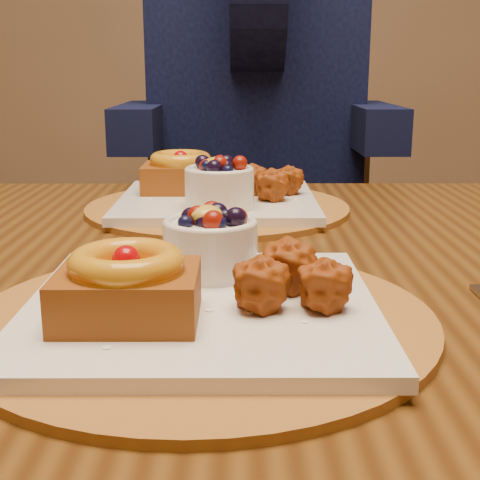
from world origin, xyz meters
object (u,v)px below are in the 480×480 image
at_px(diner, 256,58).
at_px(chair_far, 294,271).
at_px(place_setting_near, 199,294).
at_px(place_setting_far, 215,193).
at_px(dining_table, 213,315).

bearing_deg(diner, chair_far, 55.96).
xyz_separation_m(place_setting_near, place_setting_far, (-0.00, 0.43, 0.00)).
height_order(place_setting_far, chair_far, place_setting_far).
bearing_deg(diner, place_setting_far, -93.62).
height_order(chair_far, diner, diner).
distance_m(dining_table, diner, 0.83).
bearing_deg(place_setting_near, place_setting_far, 90.08).
bearing_deg(chair_far, place_setting_far, -102.13).
bearing_deg(chair_far, place_setting_near, -96.71).
bearing_deg(diner, place_setting_near, -90.39).
distance_m(place_setting_near, place_setting_far, 0.43).
bearing_deg(dining_table, place_setting_far, 90.80).
relative_size(place_setting_near, diner, 0.42).
height_order(dining_table, place_setting_near, place_setting_near).
height_order(place_setting_near, place_setting_far, place_setting_far).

